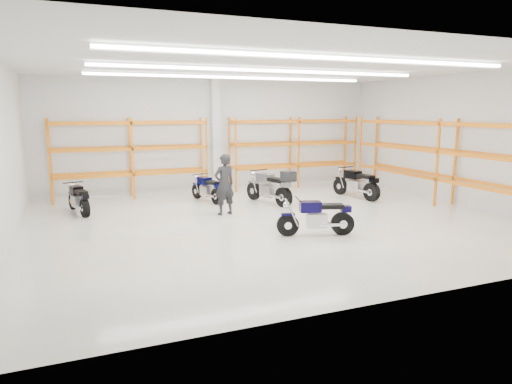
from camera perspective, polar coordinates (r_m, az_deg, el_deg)
name	(u,v)px	position (r m, az deg, el deg)	size (l,w,h in m)	color
ground	(274,222)	(13.59, 2.25, -3.72)	(14.00, 14.00, 0.00)	beige
room_shell	(274,110)	(13.22, 2.31, 10.25)	(14.02, 12.02, 4.51)	silver
motorcycle_main	(319,218)	(12.12, 7.89, -3.22)	(2.02, 0.89, 1.01)	black
motorcycle_back_a	(79,200)	(15.60, -21.27, -0.92)	(0.76, 1.92, 0.96)	black
motorcycle_back_b	(208,189)	(16.54, -6.03, 0.32)	(0.80, 1.92, 0.96)	black
motorcycle_back_c	(272,187)	(15.98, 2.01, 0.58)	(1.07, 2.41, 1.26)	black
motorcycle_back_d	(357,184)	(17.52, 12.57, 0.95)	(0.81, 2.28, 1.13)	black
standing_man	(224,184)	(14.36, -3.98, 0.94)	(0.70, 0.46, 1.93)	black
structural_column	(216,136)	(18.68, -5.05, 7.02)	(0.32, 0.32, 4.50)	white
pallet_racking_back_left	(131,151)	(17.69, -15.34, 5.02)	(5.67, 0.87, 3.00)	orange
pallet_racking_back_right	(295,145)	(19.66, 4.84, 5.82)	(5.67, 0.87, 3.00)	orange
pallet_racking_side	(447,153)	(16.98, 22.76, 4.49)	(0.87, 9.07, 3.00)	orange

